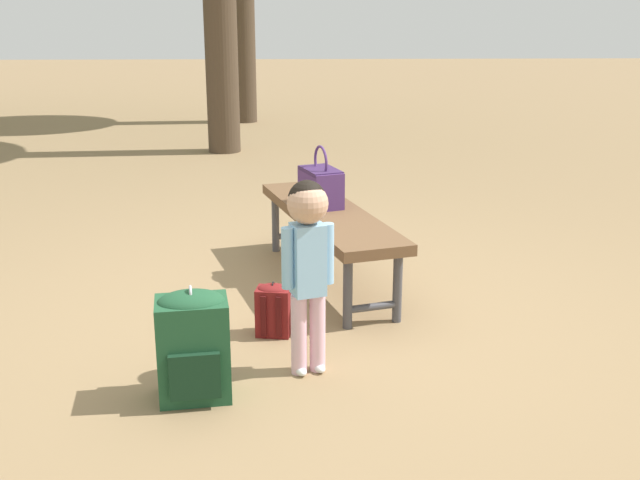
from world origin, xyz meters
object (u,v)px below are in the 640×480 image
handbag (321,185)px  child_standing (308,247)px  park_bench (329,220)px  backpack_small (274,308)px  backpack_large (193,342)px

handbag → child_standing: (1.33, -0.10, 0.02)m
park_bench → child_standing: size_ratio=1.83×
child_standing → backpack_small: 0.65m
backpack_large → park_bench: bearing=155.9°
backpack_large → backpack_small: size_ratio=1.77×
handbag → backpack_large: bearing=-20.9°
backpack_large → backpack_small: backpack_large is taller
park_bench → backpack_large: (1.43, -0.64, -0.14)m
backpack_small → child_standing: bearing=21.5°
park_bench → handbag: 0.22m
handbag → backpack_small: bearing=-16.7°
park_bench → backpack_small: park_bench is taller
park_bench → backpack_large: size_ratio=3.23×
backpack_large → handbag: bearing=159.1°
backpack_large → backpack_small: 0.74m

